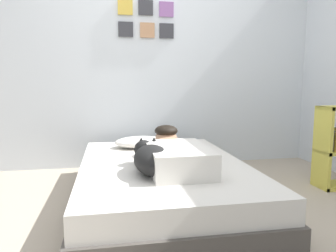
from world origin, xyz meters
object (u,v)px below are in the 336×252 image
bed (163,182)px  person_lying (174,153)px  dog (151,158)px  coffee_cup (171,149)px  pillow (141,142)px  cell_phone (163,158)px

bed → person_lying: bearing=-65.0°
dog → coffee_cup: bearing=66.5°
person_lying → coffee_cup: 0.47m
pillow → person_lying: size_ratio=0.57×
pillow → coffee_cup: pillow is taller
person_lying → cell_phone: 0.27m
dog → coffee_cup: size_ratio=4.60×
bed → dog: bearing=-113.8°
pillow → cell_phone: (0.13, -0.50, -0.05)m
person_lying → dog: (-0.20, -0.14, -0.00)m
bed → dog: 0.42m
person_lying → coffee_cup: (0.07, 0.46, -0.07)m
pillow → cell_phone: size_ratio=3.71×
person_lying → coffee_cup: person_lying is taller
pillow → person_lying: (0.18, -0.76, 0.05)m
person_lying → coffee_cup: size_ratio=7.36×
pillow → dog: (-0.02, -0.90, 0.05)m
bed → pillow: pillow is taller
person_lying → dog: 0.24m
pillow → dog: 0.90m
bed → coffee_cup: (0.13, 0.31, 0.20)m
bed → cell_phone: bearing=76.7°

